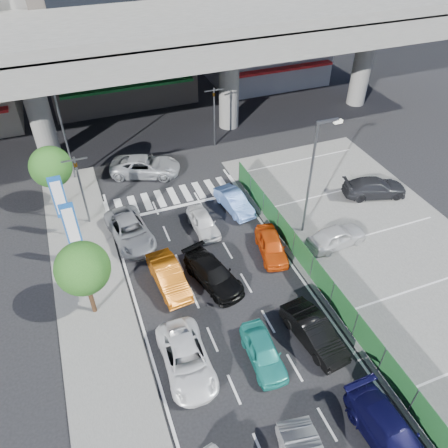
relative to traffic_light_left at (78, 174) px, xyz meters
name	(u,v)px	position (x,y,z in m)	size (l,w,h in m)	color
ground	(241,330)	(6.20, -12.00, -3.94)	(120.00, 120.00, 0.00)	black
parking_lot	(389,254)	(17.20, -10.00, -3.91)	(12.00, 28.00, 0.06)	#585755
sidewalk_left	(95,311)	(-0.80, -8.00, -3.88)	(4.00, 30.00, 0.12)	#585755
fence_run	(321,279)	(11.50, -11.00, -3.04)	(0.16, 22.00, 1.80)	#1B4F23
expressway	(132,38)	(6.20, 10.00, 4.83)	(64.00, 14.00, 10.75)	#62625E
building_center	(110,19)	(6.20, 20.97, 3.56)	(14.00, 10.90, 15.00)	gray
building_east	(264,22)	(22.20, 19.97, 2.06)	(12.00, 10.90, 12.00)	gray
traffic_light_left	(78,174)	(0.00, 0.00, 0.00)	(1.60, 1.24, 5.20)	#595B60
traffic_light_right	(214,103)	(11.70, 7.00, 0.00)	(1.60, 1.24, 5.20)	#595B60
street_lamp_right	(314,170)	(13.37, -6.00, 0.83)	(1.65, 0.22, 8.00)	#595B60
street_lamp_left	(64,122)	(-0.13, 6.00, 0.83)	(1.65, 0.22, 8.00)	#595B60
signboard_near	(71,227)	(-1.00, -4.01, -0.87)	(0.80, 0.14, 4.70)	#595B60
signboard_far	(60,199)	(-1.40, -1.01, -0.87)	(0.80, 0.14, 4.70)	#595B60
tree_near	(83,269)	(-0.80, -8.00, -0.55)	(2.80, 2.80, 4.80)	#382314
tree_far	(51,167)	(-1.60, 2.50, -0.55)	(2.80, 2.80, 4.80)	#382314
minivan_navy_back	(391,435)	(9.78, -19.59, -3.25)	(1.93, 4.76, 1.38)	black
sedan_white_mid_left	(186,359)	(2.90, -13.07, -3.28)	(2.17, 4.70, 1.31)	white
taxi_teal_mid	(263,352)	(6.54, -14.01, -3.31)	(1.47, 3.65, 1.24)	teal
hatch_black_mid_right	(314,332)	(9.42, -13.91, -3.25)	(1.46, 4.19, 1.38)	black
taxi_orange_left	(169,276)	(3.56, -7.51, -3.25)	(1.46, 4.19, 1.38)	#B8570D
sedan_black_mid	(213,274)	(6.04, -8.19, -3.28)	(1.83, 4.51, 1.31)	black
taxi_orange_right	(271,246)	(10.27, -7.21, -3.29)	(1.52, 3.77, 1.28)	#D4470E
wagon_silver_front_left	(130,231)	(2.31, -2.65, -3.25)	(2.29, 4.97, 1.38)	#989A9F
sedan_white_front_mid	(203,222)	(7.06, -3.47, -3.33)	(1.44, 3.57, 1.22)	silver
kei_truck_front_right	(234,202)	(9.83, -2.11, -3.30)	(1.34, 3.85, 1.27)	#5981D0
crossing_wagon_silver	(145,166)	(5.03, 4.59, -3.19)	(2.49, 5.40, 1.50)	#A5A9AD
parked_sedan_white	(337,236)	(14.47, -8.02, -3.20)	(1.60, 3.99, 1.36)	silver
parked_sedan_dgrey	(375,187)	(20.07, -4.31, -3.20)	(1.89, 4.65, 1.35)	#27272B
traffic_cone	(319,234)	(13.80, -7.03, -3.56)	(0.32, 0.32, 0.63)	#F1580D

